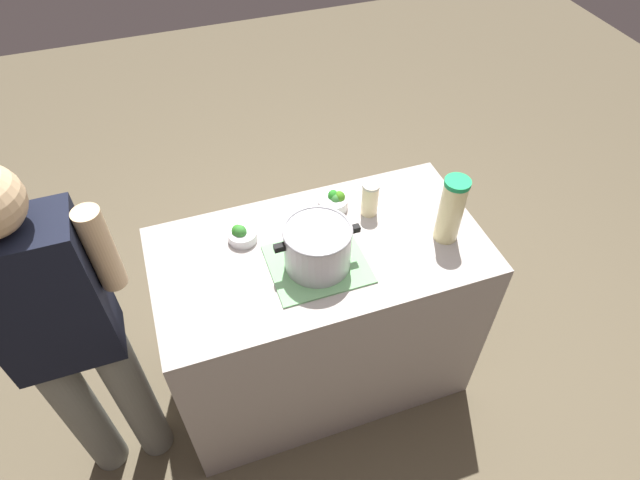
{
  "coord_description": "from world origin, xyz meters",
  "views": [
    {
      "loc": [
        0.45,
        1.3,
        2.4
      ],
      "look_at": [
        0.0,
        0.0,
        0.95
      ],
      "focal_mm": 30.06,
      "sensor_mm": 36.0,
      "label": 1
    }
  ],
  "objects_px": {
    "cooking_pot": "(318,246)",
    "person_cook": "(69,340)",
    "broccoli_bowl_front": "(241,234)",
    "mason_jar": "(370,199)",
    "broccoli_bowl_center": "(334,201)",
    "lemonade_pitcher": "(451,210)"
  },
  "relations": [
    {
      "from": "broccoli_bowl_front",
      "to": "cooking_pot",
      "type": "bearing_deg",
      "value": 137.28
    },
    {
      "from": "lemonade_pitcher",
      "to": "broccoli_bowl_center",
      "type": "xyz_separation_m",
      "value": [
        0.35,
        -0.3,
        -0.11
      ]
    },
    {
      "from": "broccoli_bowl_front",
      "to": "broccoli_bowl_center",
      "type": "height_order",
      "value": "broccoli_bowl_center"
    },
    {
      "from": "cooking_pot",
      "to": "person_cook",
      "type": "height_order",
      "value": "person_cook"
    },
    {
      "from": "broccoli_bowl_front",
      "to": "person_cook",
      "type": "xyz_separation_m",
      "value": [
        0.65,
        0.25,
        -0.04
      ]
    },
    {
      "from": "mason_jar",
      "to": "broccoli_bowl_front",
      "type": "distance_m",
      "value": 0.52
    },
    {
      "from": "broccoli_bowl_front",
      "to": "person_cook",
      "type": "distance_m",
      "value": 0.7
    },
    {
      "from": "lemonade_pitcher",
      "to": "cooking_pot",
      "type": "bearing_deg",
      "value": -2.73
    },
    {
      "from": "cooking_pot",
      "to": "broccoli_bowl_front",
      "type": "bearing_deg",
      "value": -42.72
    },
    {
      "from": "broccoli_bowl_front",
      "to": "person_cook",
      "type": "height_order",
      "value": "person_cook"
    },
    {
      "from": "mason_jar",
      "to": "person_cook",
      "type": "relative_size",
      "value": 0.09
    },
    {
      "from": "lemonade_pitcher",
      "to": "broccoli_bowl_front",
      "type": "bearing_deg",
      "value": -17.83
    },
    {
      "from": "cooking_pot",
      "to": "broccoli_bowl_front",
      "type": "xyz_separation_m",
      "value": [
        0.23,
        -0.22,
        -0.07
      ]
    },
    {
      "from": "lemonade_pitcher",
      "to": "mason_jar",
      "type": "xyz_separation_m",
      "value": [
        0.23,
        -0.22,
        -0.07
      ]
    },
    {
      "from": "cooking_pot",
      "to": "lemonade_pitcher",
      "type": "xyz_separation_m",
      "value": [
        -0.51,
        0.02,
        0.04
      ]
    },
    {
      "from": "mason_jar",
      "to": "broccoli_bowl_center",
      "type": "height_order",
      "value": "mason_jar"
    },
    {
      "from": "cooking_pot",
      "to": "mason_jar",
      "type": "height_order",
      "value": "cooking_pot"
    },
    {
      "from": "mason_jar",
      "to": "person_cook",
      "type": "bearing_deg",
      "value": 10.96
    },
    {
      "from": "person_cook",
      "to": "cooking_pot",
      "type": "bearing_deg",
      "value": -178.06
    },
    {
      "from": "broccoli_bowl_front",
      "to": "lemonade_pitcher",
      "type": "bearing_deg",
      "value": 162.17
    },
    {
      "from": "mason_jar",
      "to": "broccoli_bowl_front",
      "type": "height_order",
      "value": "mason_jar"
    },
    {
      "from": "cooking_pot",
      "to": "mason_jar",
      "type": "relative_size",
      "value": 2.14
    }
  ]
}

